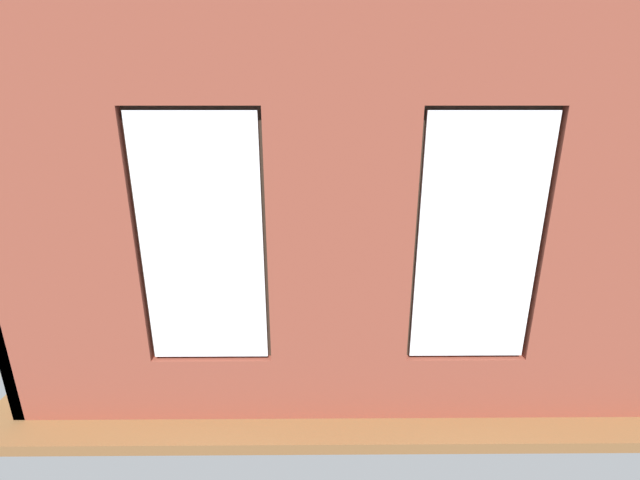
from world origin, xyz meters
TOP-DOWN VIEW (x-y plane):
  - ground_plane at (0.00, 0.00)m, footprint 6.23×5.62m
  - brick_wall_with_windows at (0.00, 2.43)m, footprint 5.63×0.30m
  - white_wall_right at (2.76, 0.20)m, footprint 0.10×4.62m
  - couch_by_window at (0.57, 1.78)m, footprint 2.06×0.87m
  - couch_left at (-2.11, 0.55)m, footprint 0.98×1.85m
  - coffee_table at (0.47, 0.09)m, footprint 1.34×0.77m
  - cup_ceramic at (0.10, -0.05)m, footprint 0.08×0.08m
  - candle_jar at (0.64, -0.01)m, footprint 0.08×0.08m
  - table_plant_small at (0.47, 0.09)m, footprint 0.15×0.15m
  - remote_gray at (0.37, 0.20)m, footprint 0.18×0.11m
  - remote_silver at (0.87, 0.20)m, footprint 0.15×0.16m
  - media_console at (2.46, -0.47)m, footprint 1.27×0.42m
  - tv_flatscreen at (2.46, -0.47)m, footprint 1.04×0.20m
  - papasan_chair at (0.58, -1.67)m, footprint 1.05×1.05m
  - potted_plant_mid_room_small at (-0.58, -0.88)m, footprint 0.22×0.22m
  - potted_plant_between_couches at (-0.91, 1.73)m, footprint 0.46×0.46m
  - potted_plant_by_left_couch at (-1.71, -0.81)m, footprint 0.30×0.30m
  - potted_plant_beside_window_right at (2.08, 1.88)m, footprint 0.89×0.82m
  - potted_plant_near_tv at (1.92, 0.62)m, footprint 0.75×0.90m
  - potted_plant_corner_far_left at (-2.27, 1.89)m, footprint 0.93×0.89m
  - potted_plant_corner_near_left at (-2.27, -1.80)m, footprint 0.88×0.78m
  - potted_plant_foreground_right at (2.16, -1.76)m, footprint 0.57×0.57m

SIDE VIEW (x-z plane):
  - ground_plane at x=0.00m, z-range -0.10..0.00m
  - potted_plant_mid_room_small at x=-0.58m, z-range 0.06..0.44m
  - media_console at x=2.46m, z-range 0.00..0.57m
  - potted_plant_by_left_couch at x=-1.71m, z-range 0.08..0.55m
  - couch_by_window at x=0.57m, z-range -0.07..0.73m
  - couch_left at x=-2.11m, z-range -0.07..0.73m
  - coffee_table at x=0.47m, z-range 0.16..0.58m
  - papasan_chair at x=0.58m, z-range 0.10..0.77m
  - remote_gray at x=0.37m, z-range 0.42..0.45m
  - remote_silver at x=0.87m, z-range 0.42..0.45m
  - cup_ceramic at x=0.10m, z-range 0.42..0.52m
  - potted_plant_between_couches at x=-0.91m, z-range 0.09..0.86m
  - candle_jar at x=0.64m, z-range 0.42..0.54m
  - potted_plant_beside_window_right at x=2.08m, z-range -0.02..1.04m
  - table_plant_small at x=0.47m, z-range 0.43..0.65m
  - potted_plant_foreground_right at x=2.16m, z-range 0.15..1.05m
  - potted_plant_corner_near_left at x=-2.27m, z-range 0.00..1.32m
  - potted_plant_corner_far_left at x=-2.27m, z-range 0.12..1.31m
  - potted_plant_near_tv at x=1.92m, z-range 0.14..1.52m
  - tv_flatscreen at x=2.46m, z-range 0.57..1.29m
  - brick_wall_with_windows at x=0.00m, z-range -0.01..3.37m
  - white_wall_right at x=2.76m, z-range 0.00..3.38m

